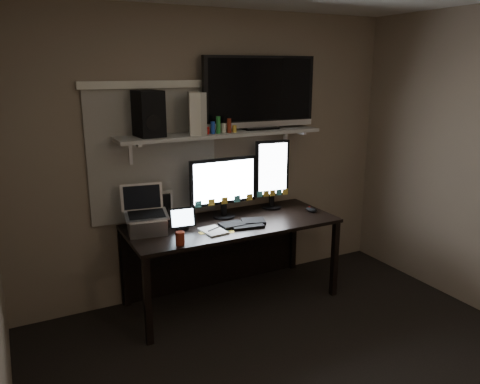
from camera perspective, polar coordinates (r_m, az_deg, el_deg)
back_wall at (r=4.21m, az=-3.28°, el=4.49°), size 3.60×0.00×3.60m
window_blinds at (r=4.00m, az=-10.44°, el=4.45°), size 1.10×0.02×1.10m
desk at (r=4.17m, az=-1.73°, el=-5.51°), size 1.80×0.75×0.73m
wall_shelf at (r=4.02m, az=-2.30°, el=7.11°), size 1.80×0.35×0.03m
monitor_landscape at (r=4.07m, az=-2.03°, el=0.57°), size 0.62×0.07×0.55m
monitor_portrait at (r=4.34m, az=3.93°, el=2.19°), size 0.33×0.10×0.65m
keyboard at (r=3.95m, az=0.34°, el=-3.81°), size 0.43×0.22×0.02m
mouse at (r=4.34m, az=8.71°, el=-2.13°), size 0.10×0.13×0.04m
notepad at (r=3.79m, az=-3.29°, el=-4.76°), size 0.19×0.25×0.01m
tablet at (r=3.82m, az=-7.09°, el=-3.25°), size 0.23×0.11×0.19m
file_sorter at (r=4.06m, az=-9.90°, el=-1.75°), size 0.22×0.14×0.26m
laptop at (r=3.76m, az=-11.35°, el=-2.26°), size 0.37×0.32×0.37m
cup at (r=3.52m, az=-7.30°, el=-5.62°), size 0.08×0.08×0.10m
sticky_notes at (r=3.81m, az=-2.78°, el=-4.69°), size 0.31×0.26×0.00m
tv at (r=4.19m, az=2.41°, el=11.98°), size 1.06×0.23×0.63m
game_console at (r=3.90m, az=-5.59°, el=9.57°), size 0.18×0.30×0.34m
speaker at (r=3.79m, az=-11.10°, el=9.35°), size 0.22×0.26×0.36m
bottles at (r=3.93m, az=-2.33°, el=8.19°), size 0.23×0.11×0.14m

